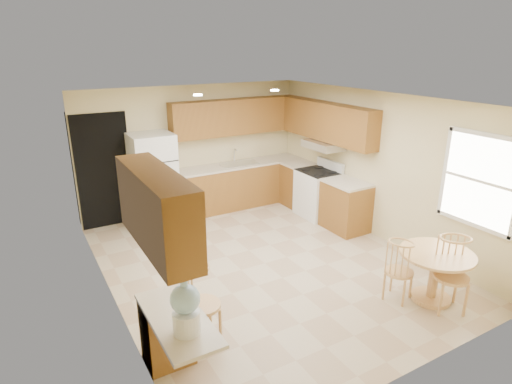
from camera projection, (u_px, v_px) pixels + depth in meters
floor at (265, 263)px, 6.64m from camera, size 5.50×5.50×0.00m
ceiling at (266, 100)px, 5.82m from camera, size 4.50×5.50×0.02m
wall_back at (194, 149)px, 8.48m from camera, size 4.50×0.02×2.50m
wall_front at (418, 268)px, 3.98m from camera, size 4.50×0.02×2.50m
wall_left at (106, 216)px, 5.17m from camera, size 0.02×5.50×2.50m
wall_right at (378, 166)px, 7.30m from camera, size 0.02×5.50×2.50m
doorway at (104, 171)px, 7.71m from camera, size 0.90×0.02×2.10m
base_cab_back at (240, 185)px, 8.92m from camera, size 2.75×0.60×0.87m
counter_back at (240, 164)px, 8.77m from camera, size 2.75×0.63×0.04m
base_cab_right_a at (299, 185)px, 8.94m from camera, size 0.60×0.59×0.87m
counter_right_a at (300, 164)px, 8.79m from camera, size 0.63×0.59×0.04m
base_cab_right_b at (345, 207)px, 7.75m from camera, size 0.60×0.80×0.87m
counter_right_b at (347, 183)px, 7.60m from camera, size 0.63×0.80×0.04m
upper_cab_back at (236, 117)px, 8.57m from camera, size 2.75×0.33×0.70m
upper_cab_right at (327, 122)px, 8.01m from camera, size 0.33×2.42×0.70m
upper_cab_left at (157, 210)px, 3.74m from camera, size 0.33×1.40×0.70m
sink at (239, 163)px, 8.75m from camera, size 0.78×0.44×0.01m
range_hood at (323, 145)px, 8.09m from camera, size 0.50×0.76×0.14m
desk_pedestal at (167, 331)px, 4.50m from camera, size 0.48×0.42×0.72m
desk_top at (178, 319)px, 4.06m from camera, size 0.50×1.20×0.04m
window at (480, 181)px, 5.69m from camera, size 0.06×1.12×1.30m
can_light_a at (198, 95)px, 6.57m from camera, size 0.14×0.14×0.02m
can_light_b at (275, 90)px, 7.24m from camera, size 0.14×0.14×0.02m
refrigerator at (154, 180)px, 7.88m from camera, size 0.76×0.74×1.72m
stove at (318, 193)px, 8.36m from camera, size 0.65×0.76×1.09m
dining_table at (435, 269)px, 5.55m from camera, size 0.94×0.94×0.69m
chair_table_a at (405, 267)px, 5.49m from camera, size 0.37×0.48×0.84m
chair_table_b at (459, 271)px, 5.23m from camera, size 0.43×0.50×0.97m
chair_desk at (205, 299)px, 4.66m from camera, size 0.43×0.55×0.97m
water_crock at (186, 308)px, 3.77m from camera, size 0.27×0.27×0.55m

